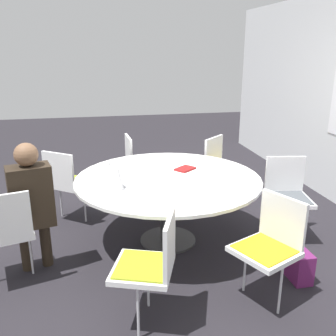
% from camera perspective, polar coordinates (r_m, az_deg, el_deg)
% --- Properties ---
extents(ground_plane, '(16.00, 16.00, 0.00)m').
position_cam_1_polar(ground_plane, '(4.11, 0.00, -10.96)').
color(ground_plane, black).
extents(conference_table, '(1.89, 1.89, 0.72)m').
position_cam_1_polar(conference_table, '(3.85, 0.00, -2.82)').
color(conference_table, '#333333').
rests_on(conference_table, ground_plane).
extents(chair_0, '(0.52, 0.54, 0.88)m').
position_cam_1_polar(chair_0, '(3.47, -23.57, -8.40)').
color(chair_0, white).
rests_on(chair_0, ground_plane).
extents(chair_1, '(0.56, 0.54, 0.88)m').
position_cam_1_polar(chair_1, '(2.75, -2.48, -13.88)').
color(chair_1, white).
rests_on(chair_1, ground_plane).
extents(chair_2, '(0.58, 0.57, 0.88)m').
position_cam_1_polar(chair_2, '(3.10, 15.36, -10.66)').
color(chair_2, white).
rests_on(chair_2, ground_plane).
extents(chair_3, '(0.49, 0.51, 0.88)m').
position_cam_1_polar(chair_3, '(4.17, 17.72, -3.37)').
color(chair_3, white).
rests_on(chair_3, ground_plane).
extents(chair_4, '(0.61, 0.61, 0.88)m').
position_cam_1_polar(chair_4, '(4.93, 8.18, 0.55)').
color(chair_4, white).
rests_on(chair_4, ground_plane).
extents(chair_5, '(0.47, 0.45, 0.88)m').
position_cam_1_polar(chair_5, '(5.04, -4.53, 1.05)').
color(chair_5, white).
rests_on(chair_5, ground_plane).
extents(chair_6, '(0.60, 0.60, 0.88)m').
position_cam_1_polar(chair_6, '(4.49, -15.17, -1.63)').
color(chair_6, white).
rests_on(chair_6, ground_plane).
extents(person_0, '(0.32, 0.41, 1.23)m').
position_cam_1_polar(person_0, '(3.48, -20.12, -4.46)').
color(person_0, '#2D2319').
rests_on(person_0, ground_plane).
extents(laptop, '(0.35, 0.30, 0.21)m').
position_cam_1_polar(laptop, '(3.62, -7.11, -1.76)').
color(laptop, silver).
rests_on(laptop, conference_table).
extents(spiral_notebook, '(0.25, 0.26, 0.02)m').
position_cam_1_polar(spiral_notebook, '(4.06, 2.62, -0.13)').
color(spiral_notebook, maroon).
rests_on(spiral_notebook, conference_table).
extents(handbag, '(0.36, 0.16, 0.28)m').
position_cam_1_polar(handbag, '(3.65, 18.92, -13.46)').
color(handbag, '#661E56').
rests_on(handbag, ground_plane).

